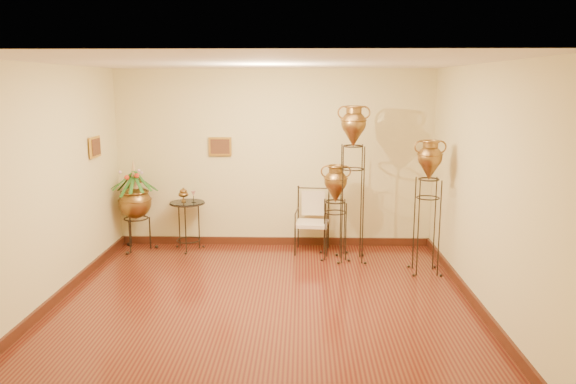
{
  "coord_description": "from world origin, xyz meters",
  "views": [
    {
      "loc": [
        0.45,
        -6.3,
        2.57
      ],
      "look_at": [
        0.25,
        1.3,
        1.1
      ],
      "focal_mm": 35.0,
      "sensor_mm": 36.0,
      "label": 1
    }
  ],
  "objects_px": {
    "amphora_tall": "(352,182)",
    "side_table": "(188,225)",
    "planter_urn": "(135,199)",
    "amphora_mid": "(428,206)",
    "armchair": "(312,221)"
  },
  "relations": [
    {
      "from": "planter_urn",
      "to": "armchair",
      "type": "xyz_separation_m",
      "value": [
        2.75,
        -0.06,
        -0.32
      ]
    },
    {
      "from": "amphora_tall",
      "to": "armchair",
      "type": "distance_m",
      "value": 0.97
    },
    {
      "from": "amphora_tall",
      "to": "planter_urn",
      "type": "distance_m",
      "value": 3.37
    },
    {
      "from": "amphora_tall",
      "to": "amphora_mid",
      "type": "height_order",
      "value": "amphora_tall"
    },
    {
      "from": "armchair",
      "to": "side_table",
      "type": "height_order",
      "value": "armchair"
    },
    {
      "from": "amphora_tall",
      "to": "side_table",
      "type": "bearing_deg",
      "value": 169.72
    },
    {
      "from": "amphora_tall",
      "to": "armchair",
      "type": "height_order",
      "value": "amphora_tall"
    },
    {
      "from": "amphora_mid",
      "to": "side_table",
      "type": "relative_size",
      "value": 1.91
    },
    {
      "from": "amphora_mid",
      "to": "amphora_tall",
      "type": "bearing_deg",
      "value": 152.28
    },
    {
      "from": "amphora_tall",
      "to": "side_table",
      "type": "xyz_separation_m",
      "value": [
        -2.51,
        0.45,
        -0.77
      ]
    },
    {
      "from": "planter_urn",
      "to": "side_table",
      "type": "bearing_deg",
      "value": 0.06
    },
    {
      "from": "amphora_tall",
      "to": "amphora_mid",
      "type": "relative_size",
      "value": 1.23
    },
    {
      "from": "amphora_mid",
      "to": "planter_urn",
      "type": "relative_size",
      "value": 1.27
    },
    {
      "from": "armchair",
      "to": "side_table",
      "type": "distance_m",
      "value": 1.94
    },
    {
      "from": "armchair",
      "to": "side_table",
      "type": "bearing_deg",
      "value": -176.28
    }
  ]
}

